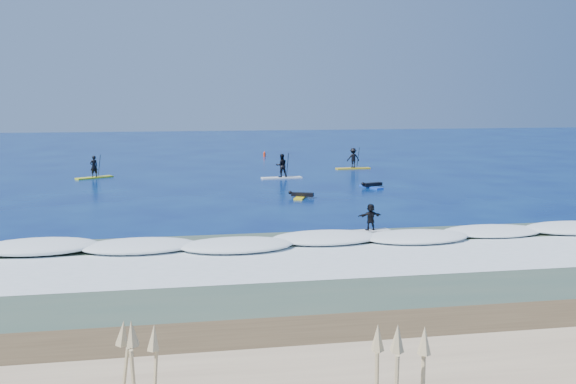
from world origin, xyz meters
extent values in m
plane|color=#04124F|center=(0.00, 0.00, 0.00)|extent=(160.00, 160.00, 0.00)
cube|color=#463520|center=(0.00, -21.50, 0.00)|extent=(90.00, 5.00, 0.08)
cube|color=#3A4F3F|center=(0.00, -14.00, 0.01)|extent=(90.00, 13.00, 0.01)
cube|color=white|center=(0.00, -10.00, 0.00)|extent=(40.00, 6.00, 0.30)
cube|color=silver|center=(0.00, -13.00, 0.00)|extent=(34.00, 5.00, 0.02)
cube|color=yellow|center=(-11.61, 14.63, 0.05)|extent=(2.82, 2.09, 0.10)
imported|color=black|center=(-11.61, 14.63, 0.92)|extent=(0.72, 0.65, 1.65)
cylinder|color=black|center=(-11.24, 14.85, 0.86)|extent=(0.38, 0.59, 1.92)
cube|color=black|center=(-11.24, 14.85, -0.05)|extent=(0.11, 0.03, 0.29)
cube|color=white|center=(2.65, 11.96, 0.05)|extent=(3.18, 1.04, 0.10)
imported|color=black|center=(2.65, 11.96, 1.00)|extent=(0.93, 0.75, 1.80)
cylinder|color=black|center=(3.12, 12.00, 0.94)|extent=(0.11, 0.72, 2.09)
cube|color=black|center=(3.12, 12.00, -0.05)|extent=(0.12, 0.03, 0.31)
cube|color=gold|center=(9.85, 17.24, 0.05)|extent=(3.04, 0.97, 0.10)
imported|color=black|center=(9.85, 17.24, 0.96)|extent=(1.16, 0.72, 1.72)
cylinder|color=black|center=(10.30, 17.28, 0.90)|extent=(0.10, 0.69, 2.01)
cube|color=black|center=(10.30, 17.28, -0.05)|extent=(0.12, 0.03, 0.30)
cube|color=yellow|center=(2.28, 2.40, 0.05)|extent=(1.26, 2.07, 0.10)
cube|color=black|center=(2.37, 2.37, 0.21)|extent=(1.43, 0.87, 0.23)
sphere|color=black|center=(1.64, 2.67, 0.31)|extent=(0.23, 0.23, 0.23)
cube|color=blue|center=(7.96, 5.93, 0.05)|extent=(1.21, 2.16, 0.10)
cube|color=black|center=(8.06, 5.97, 0.22)|extent=(1.49, 0.83, 0.24)
sphere|color=black|center=(7.28, 5.70, 0.32)|extent=(0.24, 0.24, 0.24)
cube|color=silver|center=(3.29, -8.81, 0.20)|extent=(1.88, 0.77, 0.10)
imported|color=black|center=(3.29, -8.81, 0.86)|extent=(1.17, 0.53, 1.22)
cylinder|color=red|center=(3.80, 29.68, 0.21)|extent=(0.26, 0.26, 0.41)
cone|color=red|center=(3.80, 29.68, 0.51)|extent=(0.18, 0.18, 0.20)
camera|label=1|loc=(-5.44, -36.43, 6.35)|focal=40.00mm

